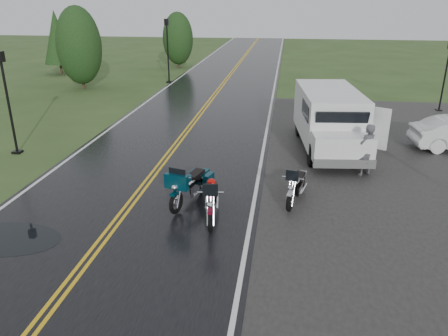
% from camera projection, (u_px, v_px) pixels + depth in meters
% --- Properties ---
extents(ground, '(120.00, 120.00, 0.00)m').
position_uv_depth(ground, '(119.00, 220.00, 12.67)').
color(ground, '#2D471E').
rests_on(ground, ground).
extents(road, '(8.00, 100.00, 0.04)m').
position_uv_depth(road, '(191.00, 126.00, 21.88)').
color(road, black).
rests_on(road, ground).
extents(motorcycle_red, '(1.13, 2.37, 1.34)m').
position_uv_depth(motorcycle_red, '(210.00, 211.00, 11.72)').
color(motorcycle_red, maroon).
rests_on(motorcycle_red, ground).
extents(motorcycle_teal, '(1.47, 2.50, 1.39)m').
position_uv_depth(motorcycle_teal, '(176.00, 194.00, 12.70)').
color(motorcycle_teal, '#052D3B').
rests_on(motorcycle_teal, ground).
extents(motorcycle_silver, '(1.25, 2.23, 1.25)m').
position_uv_depth(motorcycle_silver, '(290.00, 194.00, 12.87)').
color(motorcycle_silver, '#A6ABAE').
rests_on(motorcycle_silver, ground).
extents(van_white, '(3.03, 6.59, 2.50)m').
position_uv_depth(van_white, '(314.00, 135.00, 16.24)').
color(van_white, white).
rests_on(van_white, ground).
extents(person_at_van, '(0.83, 0.77, 1.90)m').
position_uv_depth(person_at_van, '(366.00, 151.00, 15.48)').
color(person_at_van, '#494A4E').
rests_on(person_at_van, ground).
extents(lamp_post_near_left, '(0.36, 0.36, 4.16)m').
position_uv_depth(lamp_post_near_left, '(9.00, 104.00, 17.34)').
color(lamp_post_near_left, black).
rests_on(lamp_post_near_left, ground).
extents(lamp_post_far_left, '(0.40, 0.40, 4.63)m').
position_uv_depth(lamp_post_far_left, '(168.00, 51.00, 32.07)').
color(lamp_post_far_left, black).
rests_on(lamp_post_far_left, ground).
extents(lamp_post_far_right, '(0.33, 0.33, 3.83)m').
position_uv_depth(lamp_post_far_right, '(445.00, 77.00, 24.06)').
color(lamp_post_far_right, black).
rests_on(lamp_post_far_right, ground).
extents(tree_left_mid, '(3.04, 3.04, 4.74)m').
position_uv_depth(tree_left_mid, '(80.00, 54.00, 29.90)').
color(tree_left_mid, '#1E3D19').
rests_on(tree_left_mid, ground).
extents(tree_left_far, '(2.69, 2.69, 4.14)m').
position_uv_depth(tree_left_far, '(178.00, 44.00, 38.98)').
color(tree_left_far, '#1E3D19').
rests_on(tree_left_far, ground).
extents(pine_left_far, '(2.39, 2.39, 4.98)m').
position_uv_depth(pine_left_far, '(58.00, 43.00, 35.68)').
color(pine_left_far, '#1E3D19').
rests_on(pine_left_far, ground).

